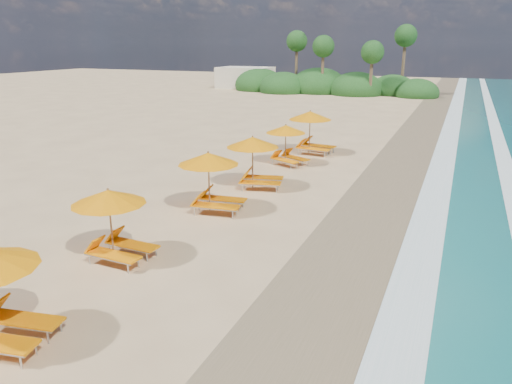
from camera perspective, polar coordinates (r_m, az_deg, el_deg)
The scene contains 10 objects.
ground at distance 16.94m, azimuth -0.00°, elevation -3.88°, with size 160.00×160.00×0.00m, color tan.
wet_sand at distance 15.92m, azimuth 13.44°, elevation -5.78°, with size 4.00×160.00×0.01m, color #886F51.
surf_foam at distance 15.77m, azimuth 23.20°, elevation -6.90°, with size 4.00×160.00×0.01m.
station_2 at distance 14.49m, azimuth -16.20°, elevation -3.21°, with size 2.38×2.21×2.16m.
station_3 at distance 18.02m, azimuth -5.02°, elevation 1.65°, with size 2.68×2.54×2.29m.
station_4 at distance 20.91m, azimuth 0.08°, elevation 3.91°, with size 2.84×2.74×2.30m.
station_5 at distance 25.09m, azimuth 3.75°, elevation 5.84°, with size 2.75×2.74×2.09m.
station_6 at distance 27.78m, azimuth 6.68°, elevation 7.30°, with size 2.80×2.63×2.45m.
treeline at distance 62.39m, azimuth 8.17°, elevation 12.33°, with size 25.80×8.80×9.74m.
beach_building at distance 68.76m, azimuth -1.26°, elevation 13.26°, with size 7.00×5.00×2.80m, color beige.
Camera 1 is at (6.18, -14.55, 6.09)m, focal length 34.12 mm.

